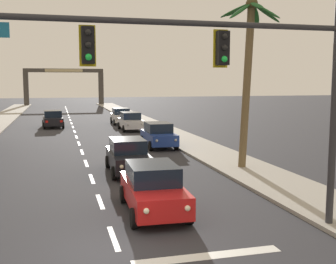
{
  "coord_description": "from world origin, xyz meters",
  "views": [
    {
      "loc": [
        -1.46,
        -10.41,
        4.5
      ],
      "look_at": [
        3.41,
        8.0,
        2.2
      ],
      "focal_mm": 44.99,
      "sensor_mm": 36.0,
      "label": 1
    }
  ],
  "objects_px": {
    "sedan_parked_far_kerb": "(121,116)",
    "sedan_parked_mid_kerb": "(159,135)",
    "traffic_signal_mast": "(224,68)",
    "sedan_oncoming_far": "(53,119)",
    "sedan_lead_at_stop_bar": "(153,188)",
    "palm_right_second": "(248,55)",
    "sedan_parked_nearest_kerb": "(131,121)",
    "town_gateway_arch": "(64,82)",
    "sedan_third_in_queue": "(128,156)"
  },
  "relations": [
    {
      "from": "sedan_parked_nearest_kerb",
      "to": "sedan_parked_far_kerb",
      "type": "xyz_separation_m",
      "value": [
        0.01,
        6.11,
        0.0
      ]
    },
    {
      "from": "sedan_third_in_queue",
      "to": "sedan_parked_nearest_kerb",
      "type": "height_order",
      "value": "same"
    },
    {
      "from": "traffic_signal_mast",
      "to": "sedan_parked_mid_kerb",
      "type": "xyz_separation_m",
      "value": [
        2.2,
        16.94,
        -4.02
      ]
    },
    {
      "from": "sedan_lead_at_stop_bar",
      "to": "sedan_oncoming_far",
      "type": "distance_m",
      "value": 29.05
    },
    {
      "from": "sedan_third_in_queue",
      "to": "sedan_parked_mid_kerb",
      "type": "bearing_deg",
      "value": 65.97
    },
    {
      "from": "sedan_parked_far_kerb",
      "to": "town_gateway_arch",
      "type": "distance_m",
      "value": 38.37
    },
    {
      "from": "traffic_signal_mast",
      "to": "sedan_parked_nearest_kerb",
      "type": "distance_m",
      "value": 27.65
    },
    {
      "from": "town_gateway_arch",
      "to": "sedan_parked_nearest_kerb",
      "type": "bearing_deg",
      "value": -83.42
    },
    {
      "from": "sedan_oncoming_far",
      "to": "town_gateway_arch",
      "type": "bearing_deg",
      "value": 87.26
    },
    {
      "from": "sedan_lead_at_stop_bar",
      "to": "sedan_parked_nearest_kerb",
      "type": "bearing_deg",
      "value": 82.01
    },
    {
      "from": "traffic_signal_mast",
      "to": "sedan_third_in_queue",
      "type": "xyz_separation_m",
      "value": [
        -1.17,
        9.38,
        -4.02
      ]
    },
    {
      "from": "sedan_oncoming_far",
      "to": "sedan_parked_mid_kerb",
      "type": "distance_m",
      "value": 16.38
    },
    {
      "from": "sedan_parked_far_kerb",
      "to": "sedan_parked_mid_kerb",
      "type": "bearing_deg",
      "value": -89.48
    },
    {
      "from": "traffic_signal_mast",
      "to": "palm_right_second",
      "type": "bearing_deg",
      "value": 60.77
    },
    {
      "from": "traffic_signal_mast",
      "to": "town_gateway_arch",
      "type": "distance_m",
      "value": 71.31
    },
    {
      "from": "town_gateway_arch",
      "to": "sedan_oncoming_far",
      "type": "bearing_deg",
      "value": -92.74
    },
    {
      "from": "sedan_parked_nearest_kerb",
      "to": "sedan_parked_far_kerb",
      "type": "bearing_deg",
      "value": 89.88
    },
    {
      "from": "sedan_parked_nearest_kerb",
      "to": "sedan_parked_far_kerb",
      "type": "relative_size",
      "value": 1.0
    },
    {
      "from": "sedan_parked_mid_kerb",
      "to": "sedan_lead_at_stop_bar",
      "type": "bearing_deg",
      "value": -104.29
    },
    {
      "from": "palm_right_second",
      "to": "sedan_lead_at_stop_bar",
      "type": "bearing_deg",
      "value": -137.07
    },
    {
      "from": "sedan_lead_at_stop_bar",
      "to": "sedan_oncoming_far",
      "type": "height_order",
      "value": "same"
    },
    {
      "from": "sedan_oncoming_far",
      "to": "town_gateway_arch",
      "type": "distance_m",
      "value": 39.76
    },
    {
      "from": "sedan_third_in_queue",
      "to": "sedan_parked_mid_kerb",
      "type": "height_order",
      "value": "same"
    },
    {
      "from": "sedan_third_in_queue",
      "to": "town_gateway_arch",
      "type": "bearing_deg",
      "value": 91.73
    },
    {
      "from": "sedan_oncoming_far",
      "to": "town_gateway_arch",
      "type": "height_order",
      "value": "town_gateway_arch"
    },
    {
      "from": "sedan_lead_at_stop_bar",
      "to": "sedan_parked_far_kerb",
      "type": "relative_size",
      "value": 1.0
    },
    {
      "from": "sedan_lead_at_stop_bar",
      "to": "town_gateway_arch",
      "type": "xyz_separation_m",
      "value": [
        -1.65,
        68.39,
        3.59
      ]
    },
    {
      "from": "traffic_signal_mast",
      "to": "town_gateway_arch",
      "type": "bearing_deg",
      "value": 92.44
    },
    {
      "from": "sedan_parked_nearest_kerb",
      "to": "palm_right_second",
      "type": "bearing_deg",
      "value": -81.44
    },
    {
      "from": "sedan_parked_nearest_kerb",
      "to": "traffic_signal_mast",
      "type": "bearing_deg",
      "value": -94.28
    },
    {
      "from": "sedan_oncoming_far",
      "to": "town_gateway_arch",
      "type": "xyz_separation_m",
      "value": [
        1.89,
        39.55,
        3.59
      ]
    },
    {
      "from": "sedan_lead_at_stop_bar",
      "to": "palm_right_second",
      "type": "bearing_deg",
      "value": 42.93
    },
    {
      "from": "sedan_lead_at_stop_bar",
      "to": "sedan_third_in_queue",
      "type": "relative_size",
      "value": 1.01
    },
    {
      "from": "sedan_oncoming_far",
      "to": "sedan_parked_mid_kerb",
      "type": "bearing_deg",
      "value": -64.21
    },
    {
      "from": "traffic_signal_mast",
      "to": "palm_right_second",
      "type": "height_order",
      "value": "palm_right_second"
    },
    {
      "from": "traffic_signal_mast",
      "to": "sedan_parked_nearest_kerb",
      "type": "bearing_deg",
      "value": 85.72
    },
    {
      "from": "sedan_lead_at_stop_bar",
      "to": "sedan_parked_far_kerb",
      "type": "bearing_deg",
      "value": 83.57
    },
    {
      "from": "sedan_lead_at_stop_bar",
      "to": "sedan_third_in_queue",
      "type": "xyz_separation_m",
      "value": [
        0.22,
        6.52,
        0.0
      ]
    },
    {
      "from": "sedan_parked_nearest_kerb",
      "to": "sedan_parked_mid_kerb",
      "type": "height_order",
      "value": "same"
    },
    {
      "from": "traffic_signal_mast",
      "to": "sedan_parked_far_kerb",
      "type": "height_order",
      "value": "traffic_signal_mast"
    },
    {
      "from": "sedan_oncoming_far",
      "to": "sedan_parked_far_kerb",
      "type": "bearing_deg",
      "value": 13.65
    },
    {
      "from": "sedan_lead_at_stop_bar",
      "to": "traffic_signal_mast",
      "type": "bearing_deg",
      "value": -64.13
    },
    {
      "from": "sedan_oncoming_far",
      "to": "palm_right_second",
      "type": "distance_m",
      "value": 25.51
    },
    {
      "from": "sedan_lead_at_stop_bar",
      "to": "sedan_parked_nearest_kerb",
      "type": "height_order",
      "value": "same"
    },
    {
      "from": "traffic_signal_mast",
      "to": "sedan_oncoming_far",
      "type": "distance_m",
      "value": 32.33
    },
    {
      "from": "sedan_lead_at_stop_bar",
      "to": "sedan_third_in_queue",
      "type": "height_order",
      "value": "same"
    },
    {
      "from": "sedan_parked_mid_kerb",
      "to": "town_gateway_arch",
      "type": "bearing_deg",
      "value": 95.51
    },
    {
      "from": "sedan_lead_at_stop_bar",
      "to": "town_gateway_arch",
      "type": "height_order",
      "value": "town_gateway_arch"
    },
    {
      "from": "sedan_third_in_queue",
      "to": "sedan_oncoming_far",
      "type": "xyz_separation_m",
      "value": [
        -3.76,
        22.31,
        0.0
      ]
    },
    {
      "from": "sedan_parked_far_kerb",
      "to": "town_gateway_arch",
      "type": "height_order",
      "value": "town_gateway_arch"
    }
  ]
}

